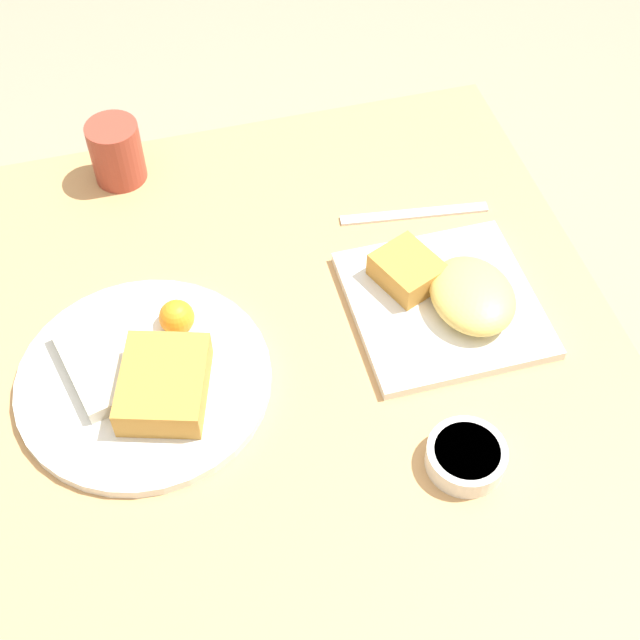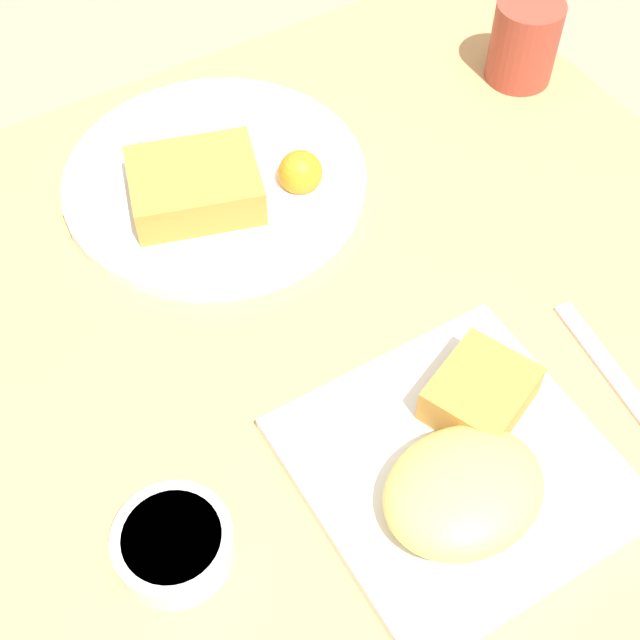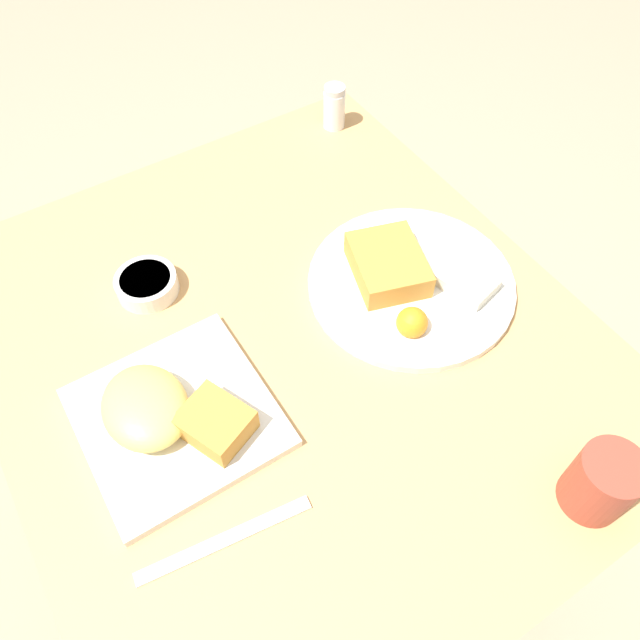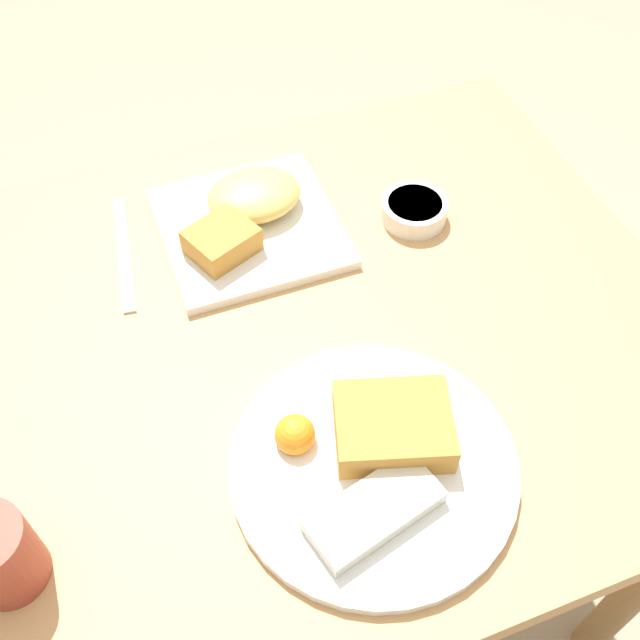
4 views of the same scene
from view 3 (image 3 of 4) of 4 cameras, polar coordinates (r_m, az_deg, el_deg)
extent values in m
plane|color=gray|center=(1.51, -1.65, -17.30)|extent=(8.00, 8.00, 0.00)
cube|color=tan|center=(0.88, -2.69, -2.45)|extent=(0.90, 0.79, 0.04)
cylinder|color=#9F7649|center=(1.37, -22.92, -5.29)|extent=(0.05, 0.05, 0.67)
cylinder|color=#9F7649|center=(1.48, 1.17, 6.23)|extent=(0.05, 0.05, 0.67)
cylinder|color=#9F7649|center=(1.22, 22.60, -17.59)|extent=(0.05, 0.05, 0.67)
cube|color=white|center=(0.82, -12.95, -8.67)|extent=(0.23, 0.23, 0.01)
ellipsoid|color=#EAC660|center=(0.80, -15.70, -7.66)|extent=(0.13, 0.10, 0.04)
cube|color=#C68938|center=(0.78, -9.55, -9.26)|extent=(0.10, 0.10, 0.04)
cylinder|color=white|center=(0.93, 8.31, 3.32)|extent=(0.30, 0.30, 0.01)
cube|color=#C68938|center=(0.91, 6.22, 5.07)|extent=(0.14, 0.13, 0.04)
cube|color=beige|center=(0.93, 11.86, 4.39)|extent=(0.15, 0.09, 0.02)
sphere|color=orange|center=(0.86, 8.41, -0.23)|extent=(0.04, 0.04, 0.04)
cylinder|color=white|center=(0.94, -15.55, 3.16)|extent=(0.09, 0.09, 0.03)
cylinder|color=beige|center=(0.94, -15.71, 3.64)|extent=(0.07, 0.07, 0.00)
cylinder|color=white|center=(1.19, 1.31, 18.67)|extent=(0.04, 0.04, 0.07)
cylinder|color=white|center=(1.20, 1.30, 18.07)|extent=(0.03, 0.03, 0.04)
cylinder|color=silver|center=(1.17, 1.35, 20.29)|extent=(0.04, 0.04, 0.01)
cube|color=silver|center=(0.75, -8.68, -19.25)|extent=(0.04, 0.21, 0.00)
cylinder|color=#9E3D2D|center=(0.79, 24.35, -13.39)|extent=(0.07, 0.07, 0.09)
camera|label=1|loc=(1.14, -25.34, 59.96)|focal=50.00mm
camera|label=2|loc=(0.69, -56.40, 28.40)|focal=50.00mm
camera|label=4|loc=(0.79, 54.57, 38.41)|focal=42.00mm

